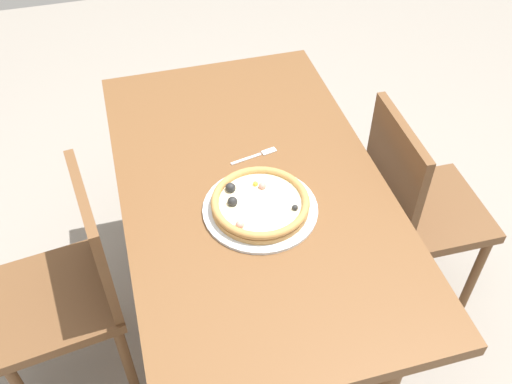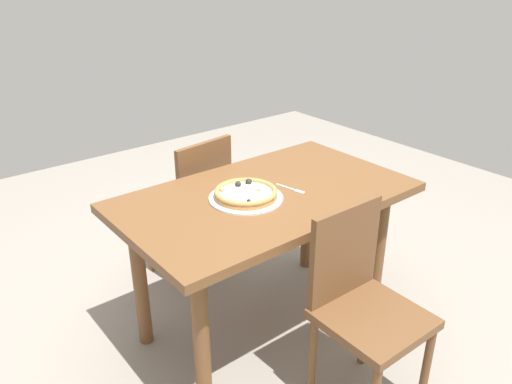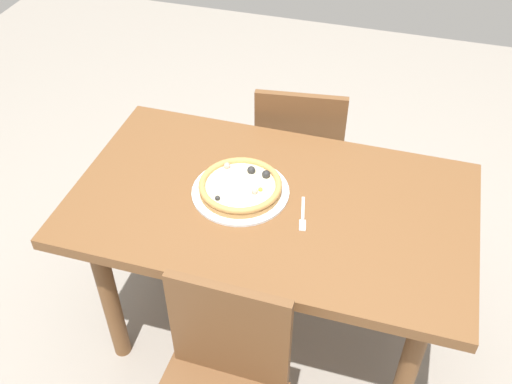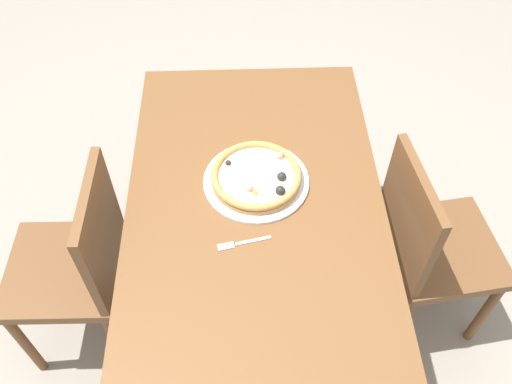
% 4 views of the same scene
% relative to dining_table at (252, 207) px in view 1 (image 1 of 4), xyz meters
% --- Properties ---
extents(ground_plane, '(6.00, 6.00, 0.00)m').
position_rel_dining_table_xyz_m(ground_plane, '(0.00, 0.00, -0.67)').
color(ground_plane, gray).
extents(dining_table, '(1.41, 0.82, 0.78)m').
position_rel_dining_table_xyz_m(dining_table, '(0.00, 0.00, 0.00)').
color(dining_table, brown).
rests_on(dining_table, ground).
extents(chair_near, '(0.45, 0.45, 0.90)m').
position_rel_dining_table_xyz_m(chair_near, '(0.03, -0.63, -0.17)').
color(chair_near, brown).
rests_on(chair_near, ground).
extents(chair_far, '(0.41, 0.41, 0.90)m').
position_rel_dining_table_xyz_m(chair_far, '(-0.01, 0.63, -0.17)').
color(chair_far, brown).
rests_on(chair_far, ground).
extents(plate, '(0.35, 0.35, 0.01)m').
position_rel_dining_table_xyz_m(plate, '(0.12, -0.01, 0.11)').
color(plate, silver).
rests_on(plate, dining_table).
extents(pizza, '(0.30, 0.30, 0.05)m').
position_rel_dining_table_xyz_m(pizza, '(0.12, -0.01, 0.14)').
color(pizza, '#B78447').
rests_on(pizza, plate).
extents(fork, '(0.05, 0.16, 0.00)m').
position_rel_dining_table_xyz_m(fork, '(-0.12, 0.05, 0.11)').
color(fork, silver).
rests_on(fork, dining_table).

